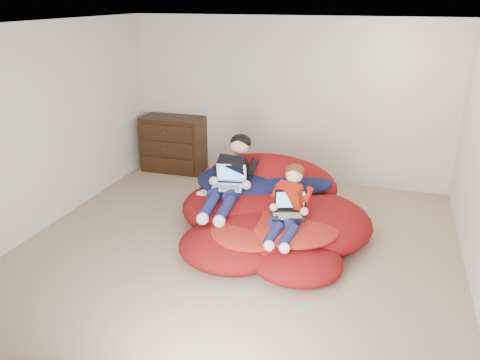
# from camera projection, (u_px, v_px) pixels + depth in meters

# --- Properties ---
(room_shell) EXTENTS (5.10, 5.10, 2.77)m
(room_shell) POSITION_uv_depth(u_px,v_px,m) (236.00, 233.00, 5.38)
(room_shell) COLOR tan
(room_shell) RESTS_ON ground
(dresser) EXTENTS (1.03, 0.58, 0.91)m
(dresser) POSITION_uv_depth(u_px,v_px,m) (174.00, 144.00, 7.80)
(dresser) COLOR black
(dresser) RESTS_ON ground
(beanbag_pile) EXTENTS (2.42, 2.31, 0.88)m
(beanbag_pile) POSITION_uv_depth(u_px,v_px,m) (269.00, 213.00, 5.78)
(beanbag_pile) COLOR maroon
(beanbag_pile) RESTS_ON ground
(cream_pillow) EXTENTS (0.41, 0.26, 0.26)m
(cream_pillow) POSITION_uv_depth(u_px,v_px,m) (253.00, 163.00, 6.44)
(cream_pillow) COLOR white
(cream_pillow) RESTS_ON beanbag_pile
(older_boy) EXTENTS (0.40, 1.29, 0.78)m
(older_boy) POSITION_uv_depth(u_px,v_px,m) (232.00, 174.00, 5.81)
(older_boy) COLOR black
(older_boy) RESTS_ON beanbag_pile
(younger_boy) EXTENTS (0.38, 0.94, 0.69)m
(younger_boy) POSITION_uv_depth(u_px,v_px,m) (290.00, 202.00, 5.19)
(younger_boy) COLOR #B5200F
(younger_boy) RESTS_ON beanbag_pile
(laptop_white) EXTENTS (0.41, 0.40, 0.26)m
(laptop_white) POSITION_uv_depth(u_px,v_px,m) (229.00, 181.00, 5.73)
(laptop_white) COLOR white
(laptop_white) RESTS_ON older_boy
(laptop_black) EXTENTS (0.42, 0.41, 0.26)m
(laptop_black) POSITION_uv_depth(u_px,v_px,m) (289.00, 209.00, 5.18)
(laptop_black) COLOR black
(laptop_black) RESTS_ON younger_boy
(power_adapter) EXTENTS (0.20, 0.20, 0.06)m
(power_adapter) POSITION_uv_depth(u_px,v_px,m) (205.00, 194.00, 5.93)
(power_adapter) COLOR white
(power_adapter) RESTS_ON beanbag_pile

